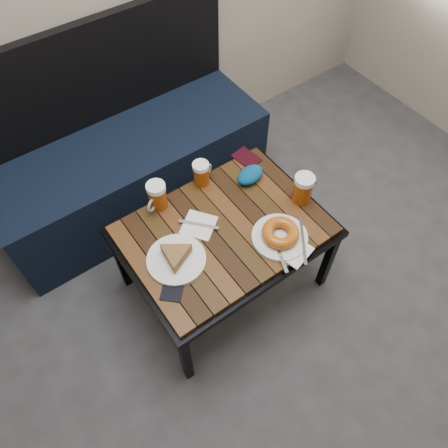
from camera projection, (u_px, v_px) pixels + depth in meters
bench at (130, 164)px, 2.28m from camera, size 1.40×0.50×0.95m
cafe_table at (224, 234)px, 1.83m from camera, size 0.84×0.62×0.47m
beer_mug_left at (157, 196)px, 1.81m from camera, size 0.12×0.10×0.13m
beer_mug_centre at (202, 173)px, 1.90m from camera, size 0.11×0.09×0.12m
beer_mug_right at (303, 188)px, 1.83m from camera, size 0.12×0.08×0.14m
plate_pie at (176, 257)px, 1.69m from camera, size 0.23×0.23×0.07m
plate_bagel at (280, 235)px, 1.75m from camera, size 0.25×0.28×0.06m
napkin_left at (199, 225)px, 1.80m from camera, size 0.18×0.18×0.01m
napkin_right at (295, 252)px, 1.73m from camera, size 0.15×0.13×0.01m
passport_navy at (173, 288)px, 1.64m from camera, size 0.13×0.13×0.01m
passport_burgundy at (247, 158)px, 2.03m from camera, size 0.10×0.13×0.01m
knit_pouch at (250, 175)px, 1.93m from camera, size 0.15×0.11×0.06m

